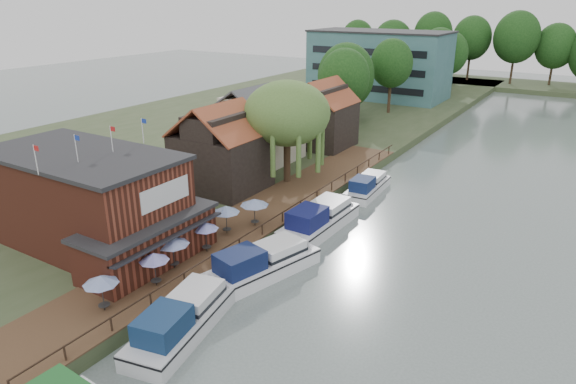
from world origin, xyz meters
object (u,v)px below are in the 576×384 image
Objects in this scene: cottage_a at (221,147)px; umbrella_4 at (226,220)px; cruiser_0 at (182,315)px; umbrella_1 at (155,269)px; cottage_b at (255,123)px; umbrella_3 at (206,237)px; cruiser_3 at (368,184)px; umbrella_5 at (255,212)px; umbrella_0 at (102,293)px; willow at (287,133)px; pub at (103,204)px; cottage_c at (323,113)px; cruiser_2 at (319,216)px; cruiser_1 at (262,260)px; hotel_block at (379,64)px; umbrella_2 at (173,253)px.

cottage_a is 11.36m from umbrella_4.
umbrella_1 is at bearing 144.55° from cruiser_0.
cottage_a reaches higher than umbrella_1.
cottage_b reaches higher than umbrella_3.
umbrella_1 is at bearing -101.77° from cruiser_3.
umbrella_5 is at bearing -107.96° from cruiser_3.
umbrella_0 is 14.96m from umbrella_5.
cottage_b is 0.92× the size of willow.
pub reaches higher than cruiser_0.
cottage_a is at bearing 110.20° from umbrella_0.
cottage_a is (-1.00, 15.00, 0.60)m from pub.
umbrella_3 is 8.51m from cruiser_0.
pub reaches higher than umbrella_1.
pub is 9.39m from umbrella_4.
cottage_c is 15.55m from cruiser_3.
umbrella_1 is at bearing -80.44° from willow.
umbrella_5 is 15.16m from cruiser_3.
cottage_c is at bearing 66.04° from cottage_b.
umbrella_1 is at bearing 81.53° from umbrella_0.
willow is (3.50, 20.00, 1.56)m from pub.
umbrella_4 is (6.15, -27.31, -2.96)m from cottage_c.
cottage_a is 14.30m from umbrella_3.
cruiser_2 is (3.79, 15.38, -0.97)m from umbrella_1.
cottage_c reaches higher than cruiser_1.
hotel_block is 51.25m from cruiser_3.
cruiser_2 is (4.35, 19.12, -0.97)m from umbrella_0.
umbrella_3 and umbrella_5 have the same top height.
umbrella_2 is at bearing -81.14° from willow.
umbrella_1 is 1.00× the size of umbrella_3.
cottage_b is at bearing 112.50° from umbrella_1.
willow is 22.75m from umbrella_1.
cottage_a is 22.78m from cruiser_0.
umbrella_1 is 15.87m from cruiser_2.
umbrella_1 is 1.00× the size of umbrella_5.
cruiser_0 is 0.99× the size of cruiser_1.
cottage_a is at bearing 117.22° from umbrella_2.
willow reaches higher than umbrella_4.
cottage_a is 12.75m from cruiser_2.
umbrella_2 is (10.58, -24.73, -2.96)m from cottage_b.
cottage_c reaches higher than umbrella_5.
cottage_b is 26.09m from cruiser_1.
cruiser_0 is at bearing -75.91° from cruiser_1.
umbrella_1 is (11.22, -27.09, -2.96)m from cottage_b.
umbrella_2 is at bearing -78.97° from cottage_c.
umbrella_5 is at bearing -76.22° from hotel_block.
willow reaches higher than cruiser_0.
hotel_block is at bearing 102.71° from willow.
umbrella_0 is (7.66, -20.83, -2.96)m from cottage_a.
umbrella_2 is 0.22× the size of cruiser_2.
cottage_c is 0.83× the size of cruiser_0.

